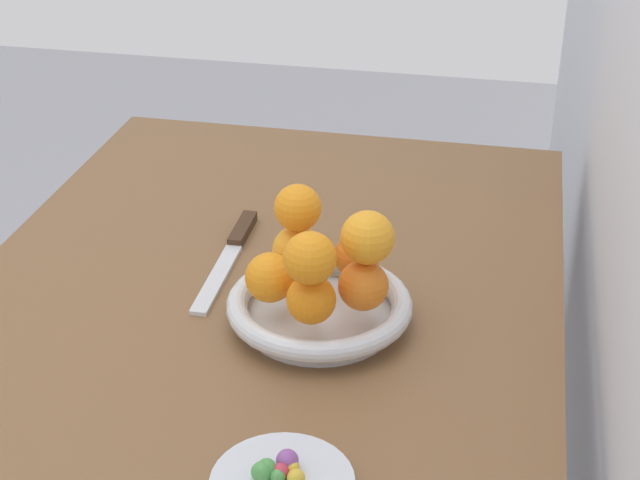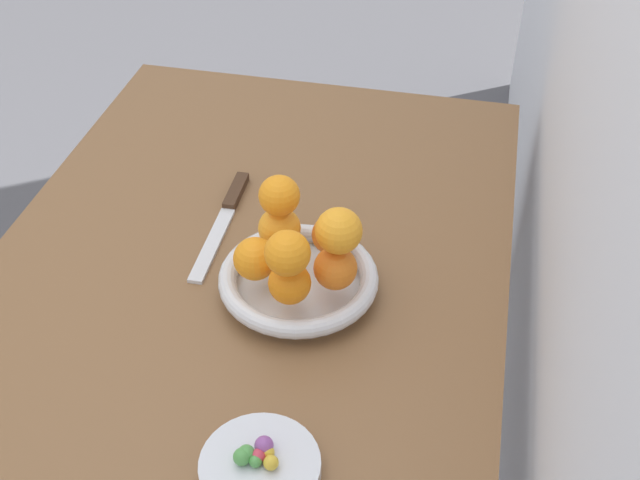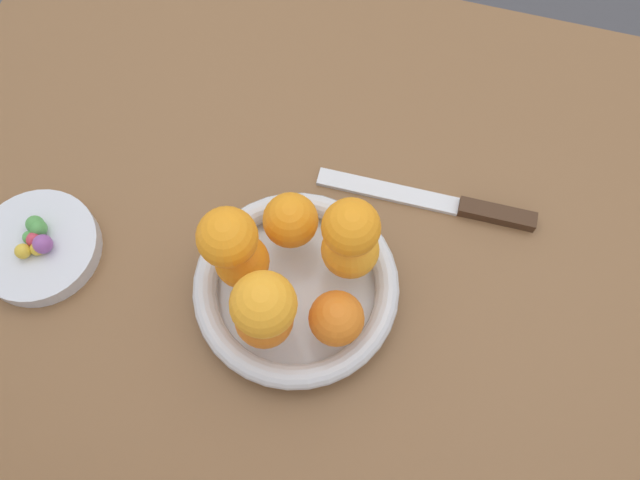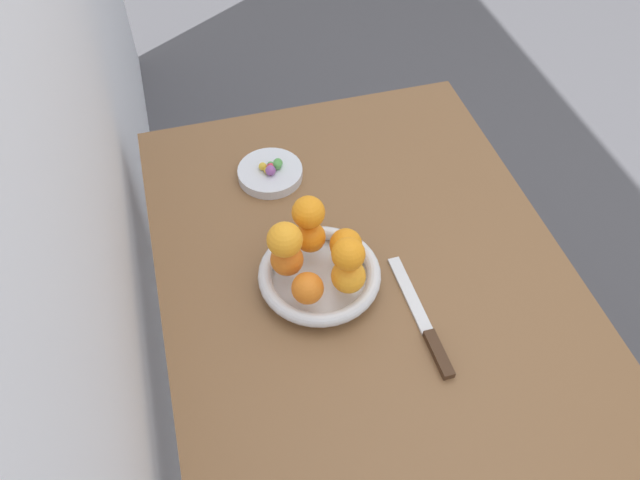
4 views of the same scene
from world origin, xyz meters
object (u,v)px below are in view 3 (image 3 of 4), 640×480
orange_0 (350,250)px  candy_ball_5 (43,244)px  orange_1 (291,220)px  orange_3 (264,319)px  candy_ball_4 (37,249)px  candy_ball_0 (34,237)px  candy_ball_6 (30,237)px  candy_ball_3 (34,239)px  dining_table (346,258)px  orange_5 (351,227)px  candy_ball_2 (38,228)px  orange_2 (242,261)px  orange_4 (336,318)px  candy_ball_1 (35,224)px  candy_dish (39,247)px  fruit_bowl (296,287)px  orange_6 (227,237)px  candy_ball_7 (23,251)px  orange_7 (263,304)px  knife (445,203)px

orange_0 → candy_ball_5: bearing=11.5°
orange_1 → orange_3: (-0.00, 0.11, -0.00)m
candy_ball_4 → candy_ball_0: bearing=-52.1°
orange_3 → orange_0: bearing=-124.4°
candy_ball_0 → candy_ball_6: 0.00m
candy_ball_3 → dining_table: bearing=-160.8°
orange_0 → orange_5: (0.00, 0.00, 0.06)m
candy_ball_2 → dining_table: bearing=-162.9°
dining_table → orange_0: orange_0 is taller
orange_2 → orange_4: bearing=163.1°
dining_table → candy_ball_1: size_ratio=54.83×
orange_1 → candy_ball_5: (0.26, 0.08, -0.04)m
orange_1 → candy_ball_6: bearing=15.7°
candy_ball_5 → candy_ball_6: bearing=-13.0°
candy_dish → fruit_bowl: bearing=-174.8°
orange_3 → dining_table: bearing=-109.9°
orange_3 → orange_6: 0.09m
orange_4 → orange_5: size_ratio=0.98×
candy_dish → orange_2: (-0.24, -0.02, 0.06)m
candy_ball_0 → candy_ball_7: 0.02m
candy_ball_2 → candy_ball_4: (-0.01, 0.02, -0.00)m
orange_2 → candy_ball_2: orange_2 is taller
orange_2 → candy_ball_6: orange_2 is taller
candy_ball_1 → candy_ball_3: candy_ball_1 is taller
dining_table → candy_ball_7: size_ratio=63.67×
orange_4 → orange_1: bearing=-50.8°
candy_ball_0 → candy_ball_6: same height
orange_6 → candy_ball_1: 0.26m
orange_7 → candy_ball_5: bearing=-6.1°
orange_2 → orange_4: size_ratio=1.02×
candy_dish → candy_ball_1: 0.03m
orange_3 → candy_ball_6: orange_3 is taller
candy_ball_7 → orange_5: bearing=-167.4°
candy_ball_2 → candy_ball_0: bearing=83.9°
orange_0 → orange_6: size_ratio=1.02×
orange_1 → orange_4: bearing=129.2°
orange_2 → candy_ball_5: 0.23m
candy_ball_5 → orange_7: bearing=173.9°
knife → orange_2: bearing=38.5°
knife → candy_ball_1: bearing=20.1°
orange_5 → dining_table: bearing=-79.7°
candy_ball_4 → knife: (-0.42, -0.19, -0.02)m
orange_2 → orange_3: size_ratio=0.96×
orange_7 → candy_ball_1: size_ratio=3.08×
orange_7 → orange_1: bearing=-84.8°
orange_0 → candy_ball_4: size_ratio=4.05×
candy_ball_4 → candy_ball_7: 0.01m
fruit_bowl → orange_3: bearing=74.4°
orange_1 → candy_ball_6: orange_1 is taller
orange_4 → candy_ball_5: 0.34m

